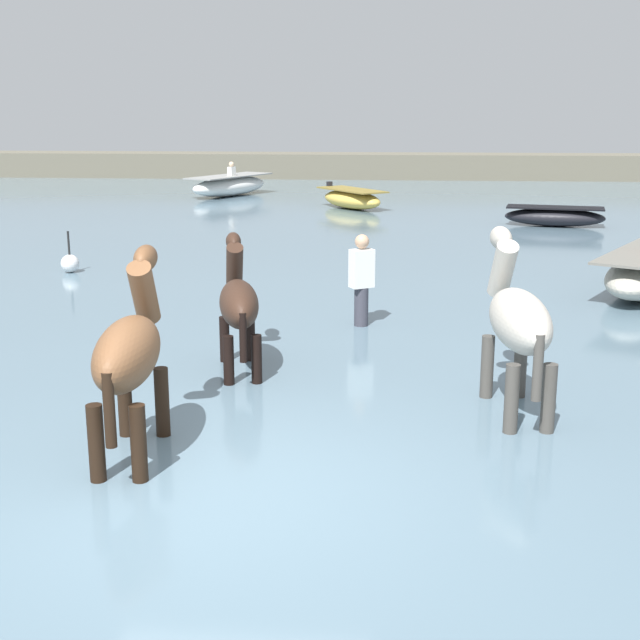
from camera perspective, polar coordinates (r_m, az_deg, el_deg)
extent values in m
plane|color=gray|center=(7.25, -6.88, -13.51)|extent=(120.00, 120.00, 0.00)
cube|color=slate|center=(16.65, -0.01, 2.98)|extent=(90.00, 90.00, 0.32)
ellipsoid|color=beige|center=(8.65, 13.19, -0.03)|extent=(0.67, 1.52, 0.59)
cylinder|color=#45423C|center=(9.31, 11.05, -4.03)|extent=(0.14, 0.14, 1.00)
cylinder|color=#45423C|center=(9.39, 13.16, -3.98)|extent=(0.14, 0.14, 1.00)
cylinder|color=#45423C|center=(8.36, 12.61, -6.20)|extent=(0.14, 0.14, 1.00)
cylinder|color=#45423C|center=(8.45, 14.95, -6.11)|extent=(0.14, 0.14, 1.00)
cylinder|color=beige|center=(9.31, 12.10, 3.34)|extent=(0.29, 0.57, 0.68)
ellipsoid|color=beige|center=(9.40, 11.98, 5.36)|extent=(0.27, 0.53, 0.25)
cylinder|color=#45423C|center=(8.07, 14.34, -3.11)|extent=(0.09, 0.09, 0.63)
ellipsoid|color=brown|center=(7.55, -12.73, -2.17)|extent=(0.61, 1.49, 0.58)
cylinder|color=black|center=(8.30, -12.83, -6.40)|extent=(0.14, 0.14, 0.99)
cylinder|color=black|center=(8.23, -10.45, -6.46)|extent=(0.14, 0.14, 0.99)
cylinder|color=black|center=(7.39, -14.63, -9.12)|extent=(0.14, 0.14, 0.99)
cylinder|color=black|center=(7.30, -11.95, -9.23)|extent=(0.14, 0.14, 0.99)
cylinder|color=brown|center=(8.19, -11.67, 1.78)|extent=(0.27, 0.55, 0.67)
ellipsoid|color=brown|center=(8.27, -11.56, 4.06)|extent=(0.24, 0.51, 0.25)
cylinder|color=black|center=(6.99, -13.89, -5.85)|extent=(0.09, 0.09, 0.62)
ellipsoid|color=#382319|center=(9.88, -5.44, 1.09)|extent=(0.74, 1.37, 0.52)
cylinder|color=black|center=(10.49, -6.36, -2.13)|extent=(0.12, 0.12, 0.88)
cylinder|color=black|center=(10.51, -4.66, -2.06)|extent=(0.12, 0.12, 0.88)
cylinder|color=black|center=(9.62, -6.09, -3.62)|extent=(0.12, 0.12, 0.88)
cylinder|color=black|center=(9.64, -4.24, -3.54)|extent=(0.12, 0.12, 0.88)
cylinder|color=#382319|center=(10.49, -5.72, 3.66)|extent=(0.31, 0.51, 0.60)
ellipsoid|color=#382319|center=(10.57, -5.80, 5.24)|extent=(0.29, 0.48, 0.22)
cylinder|color=black|center=(9.34, -5.16, -1.17)|extent=(0.08, 0.08, 0.56)
ellipsoid|color=gold|center=(26.57, 2.14, 8.04)|extent=(2.41, 2.77, 0.56)
cube|color=olive|center=(26.54, 2.14, 8.68)|extent=(2.32, 2.65, 0.04)
cube|color=black|center=(27.61, 0.63, 9.04)|extent=(0.20, 0.19, 0.18)
ellipsoid|color=silver|center=(30.66, -6.05, 8.88)|extent=(2.80, 3.95, 0.67)
cube|color=gray|center=(30.64, -6.07, 9.54)|extent=(2.69, 3.79, 0.04)
cube|color=white|center=(30.56, -5.92, 9.85)|extent=(0.28, 0.31, 0.30)
sphere|color=beige|center=(30.55, -5.93, 10.30)|extent=(0.18, 0.18, 0.18)
ellipsoid|color=black|center=(23.33, 15.39, 6.63)|extent=(2.68, 1.33, 0.47)
cube|color=black|center=(23.31, 15.43, 7.25)|extent=(2.58, 1.28, 0.04)
cylinder|color=#383842|center=(12.15, 2.76, 0.17)|extent=(0.20, 0.20, 0.88)
cube|color=white|center=(12.00, 2.80, 3.46)|extent=(0.38, 0.34, 0.54)
sphere|color=tan|center=(11.94, 2.82, 5.26)|extent=(0.20, 0.20, 0.20)
sphere|color=silver|center=(16.77, -16.34, 3.64)|extent=(0.34, 0.34, 0.34)
cylinder|color=black|center=(16.71, -16.44, 4.96)|extent=(0.04, 0.04, 0.44)
cube|color=#605B4C|center=(38.51, 2.81, 10.01)|extent=(80.00, 2.40, 1.39)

